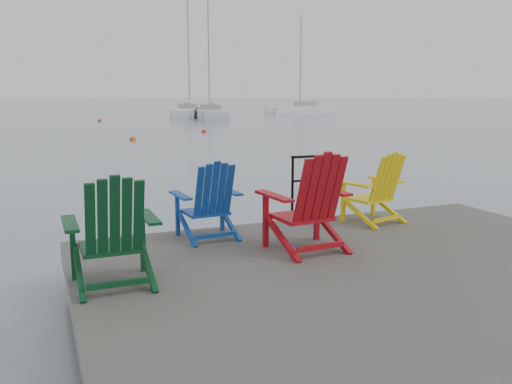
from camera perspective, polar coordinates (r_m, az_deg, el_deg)
name	(u,v)px	position (r m, az deg, el deg)	size (l,w,h in m)	color
ground	(397,324)	(5.67, 14.64, -13.26)	(400.00, 400.00, 0.00)	gray
dock	(399,290)	(5.54, 14.80, -9.96)	(6.00, 5.00, 1.40)	#282623
handrail	(307,181)	(7.51, 5.38, 1.17)	(0.48, 0.04, 0.90)	black
chair_green	(112,231)	(5.03, -14.87, -3.97)	(0.83, 0.77, 1.04)	#0A381B
chair_blue	(209,200)	(6.50, -4.99, -0.86)	(0.79, 0.74, 0.95)	navy
chair_red	(309,202)	(5.99, 5.61, -1.05)	(0.93, 0.87, 1.11)	#A10B14
chair_yellow	(376,188)	(7.47, 12.55, 0.45)	(0.88, 0.83, 0.96)	yellow
sailboat_near	(210,114)	(48.39, -4.87, 8.17)	(4.35, 9.44, 12.53)	silver
sailboat_mid	(189,113)	(51.39, -7.06, 8.26)	(5.17, 8.14, 11.09)	white
sailboat_far	(303,110)	(59.22, 4.98, 8.58)	(7.57, 2.39, 10.43)	white
buoy_a	(384,174)	(15.60, 13.33, 1.88)	(0.35, 0.35, 0.35)	#D7430C
buoy_b	(133,140)	(26.50, -12.85, 5.33)	(0.35, 0.35, 0.35)	#C2450B
buoy_c	(204,133)	(31.04, -5.49, 6.25)	(0.33, 0.33, 0.33)	red
buoy_d	(100,122)	(44.43, -16.13, 7.14)	(0.37, 0.37, 0.37)	red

